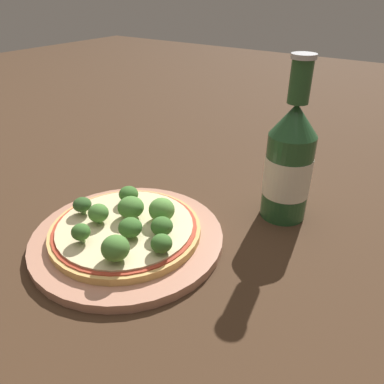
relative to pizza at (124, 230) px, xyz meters
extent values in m
plane|color=#3D2819|center=(0.00, 0.02, -0.02)|extent=(3.00, 3.00, 0.00)
cylinder|color=tan|center=(0.01, 0.00, -0.01)|extent=(0.25, 0.25, 0.01)
cylinder|color=tan|center=(0.00, 0.00, 0.00)|extent=(0.20, 0.20, 0.01)
cylinder|color=#A83823|center=(0.00, 0.00, 0.00)|extent=(0.19, 0.19, 0.00)
cylinder|color=beige|center=(0.00, 0.00, 0.00)|extent=(0.18, 0.18, 0.00)
cylinder|color=#6B8E51|center=(0.04, -0.03, 0.01)|extent=(0.01, 0.01, 0.01)
ellipsoid|color=#568E3D|center=(0.04, -0.03, 0.02)|extent=(0.03, 0.03, 0.03)
cylinder|color=#6B8E51|center=(-0.05, -0.04, 0.01)|extent=(0.01, 0.01, 0.01)
ellipsoid|color=#477A33|center=(-0.05, -0.04, 0.02)|extent=(0.03, 0.03, 0.03)
cylinder|color=#6B8E51|center=(-0.01, 0.07, 0.01)|extent=(0.01, 0.01, 0.01)
ellipsoid|color=#2D5123|center=(-0.01, 0.07, 0.02)|extent=(0.02, 0.02, 0.02)
cylinder|color=#6B8E51|center=(-0.05, 0.02, 0.01)|extent=(0.01, 0.01, 0.01)
ellipsoid|color=#386628|center=(-0.05, 0.02, 0.02)|extent=(0.02, 0.02, 0.02)
cylinder|color=#6B8E51|center=(-0.01, -0.07, 0.01)|extent=(0.01, 0.01, 0.01)
ellipsoid|color=#386628|center=(-0.01, -0.07, 0.02)|extent=(0.03, 0.03, 0.02)
cylinder|color=#6B8E51|center=(0.02, 0.00, 0.01)|extent=(0.01, 0.01, 0.01)
ellipsoid|color=#477A33|center=(0.02, 0.00, 0.02)|extent=(0.03, 0.03, 0.03)
cylinder|color=#6B8E51|center=(0.05, 0.03, 0.01)|extent=(0.01, 0.01, 0.01)
ellipsoid|color=#386628|center=(0.05, 0.03, 0.02)|extent=(0.03, 0.03, 0.02)
cylinder|color=#6B8E51|center=(-0.01, 0.03, 0.01)|extent=(0.01, 0.01, 0.01)
ellipsoid|color=#477A33|center=(-0.01, 0.03, 0.02)|extent=(0.03, 0.03, 0.02)
cylinder|color=#6B8E51|center=(0.01, -0.06, 0.01)|extent=(0.01, 0.01, 0.01)
ellipsoid|color=#386628|center=(0.01, -0.06, 0.02)|extent=(0.03, 0.03, 0.02)
cylinder|color=#6B8E51|center=(-0.01, -0.02, 0.01)|extent=(0.01, 0.01, 0.01)
ellipsoid|color=#386628|center=(-0.01, -0.02, 0.02)|extent=(0.03, 0.03, 0.02)
cylinder|color=#234C28|center=(0.18, -0.14, 0.04)|extent=(0.06, 0.06, 0.12)
cylinder|color=beige|center=(0.18, -0.14, 0.05)|extent=(0.07, 0.07, 0.06)
cone|color=#234C28|center=(0.18, -0.14, 0.13)|extent=(0.06, 0.06, 0.04)
cylinder|color=#234C28|center=(0.18, -0.14, 0.18)|extent=(0.03, 0.03, 0.05)
cylinder|color=#B2B2B7|center=(0.18, -0.14, 0.20)|extent=(0.03, 0.03, 0.01)
camera|label=1|loc=(-0.28, -0.30, 0.28)|focal=35.00mm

